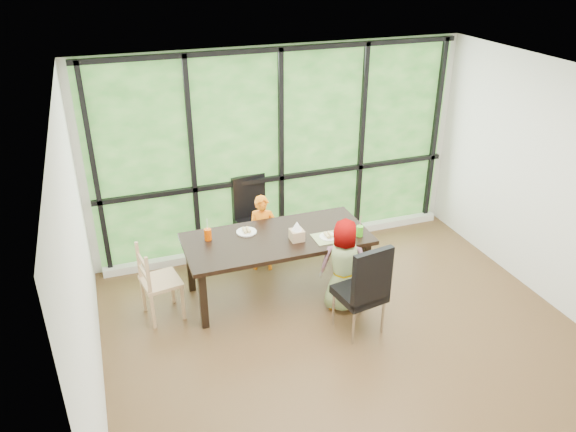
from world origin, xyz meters
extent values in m
plane|color=black|center=(0.00, 0.00, 0.00)|extent=(5.00, 5.00, 0.00)
plane|color=silver|center=(0.00, 2.25, 1.35)|extent=(5.00, 0.00, 5.00)
cube|color=#204E1A|center=(0.00, 2.23, 1.35)|extent=(4.80, 0.02, 2.65)
cube|color=silver|center=(0.00, 2.15, 0.05)|extent=(4.80, 0.12, 0.10)
cube|color=black|center=(-0.43, 1.10, 0.38)|extent=(2.19, 1.10, 0.75)
cube|color=black|center=(-0.41, 2.02, 0.54)|extent=(0.53, 0.53, 1.08)
cube|color=black|center=(0.16, 0.13, 0.54)|extent=(0.53, 0.53, 1.08)
cube|color=#AB7F5B|center=(-1.79, 1.09, 0.45)|extent=(0.46, 0.48, 0.90)
imported|color=orange|center=(-0.43, 1.68, 0.50)|extent=(0.42, 0.34, 1.01)
imported|color=slate|center=(0.20, 0.56, 0.56)|extent=(0.64, 0.54, 1.11)
cube|color=tan|center=(0.15, 0.88, 0.75)|extent=(0.39, 0.29, 0.01)
cylinder|color=white|center=(-0.73, 1.32, 0.76)|extent=(0.24, 0.24, 0.01)
cylinder|color=white|center=(0.13, 0.89, 0.76)|extent=(0.21, 0.21, 0.01)
cylinder|color=#D64500|center=(-1.19, 1.30, 0.82)|extent=(0.08, 0.08, 0.13)
cylinder|color=green|center=(0.48, 0.80, 0.81)|extent=(0.08, 0.08, 0.13)
cube|color=tan|center=(-0.24, 0.96, 0.81)|extent=(0.15, 0.15, 0.13)
cylinder|color=white|center=(-1.19, 1.30, 0.92)|extent=(0.01, 0.04, 0.20)
cylinder|color=pink|center=(0.48, 0.80, 0.92)|extent=(0.01, 0.04, 0.20)
cone|color=white|center=(-0.24, 0.96, 0.93)|extent=(0.12, 0.12, 0.11)
camera|label=1|loc=(-2.19, -4.24, 3.85)|focal=34.76mm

